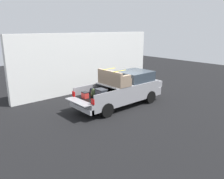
# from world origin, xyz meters

# --- Properties ---
(ground_plane) EXTENTS (40.00, 40.00, 0.00)m
(ground_plane) POSITION_xyz_m (0.00, 0.00, 0.00)
(ground_plane) COLOR black
(pickup_truck) EXTENTS (6.05, 2.06, 2.23)m
(pickup_truck) POSITION_xyz_m (0.37, -0.00, 0.97)
(pickup_truck) COLOR gray
(pickup_truck) RESTS_ON ground_plane
(building_facade) EXTENTS (11.62, 0.36, 4.18)m
(building_facade) POSITION_xyz_m (0.78, 4.17, 2.09)
(building_facade) COLOR white
(building_facade) RESTS_ON ground_plane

